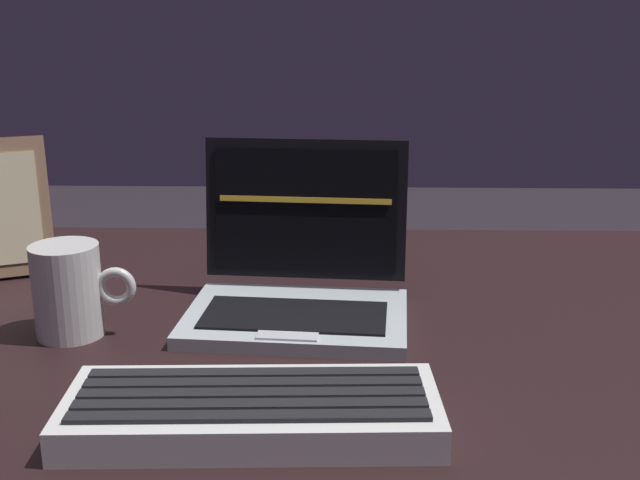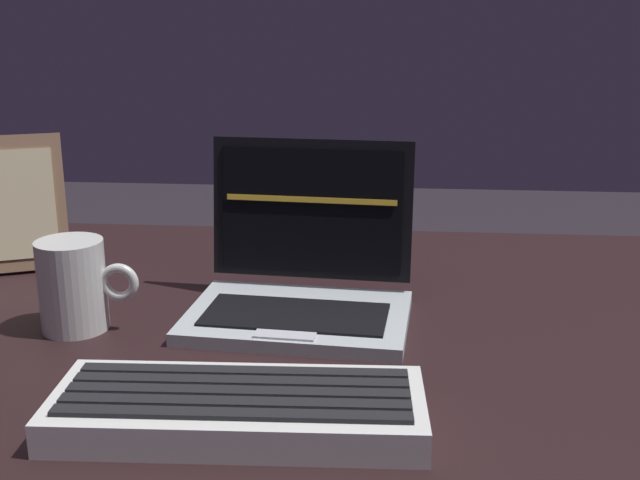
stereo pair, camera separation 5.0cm
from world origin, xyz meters
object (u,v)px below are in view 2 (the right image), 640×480
Objects in this scene: laptop_front at (302,282)px; coffee_mug at (74,285)px; external_keyboard at (238,408)px; photo_frame at (12,205)px.

coffee_mug is (-0.25, -0.06, 0.01)m from laptop_front.
photo_frame is at bearing 133.87° from external_keyboard.
external_keyboard is at bearing -46.13° from photo_frame.
photo_frame is (-0.39, 0.40, 0.08)m from external_keyboard.
laptop_front is 0.81× the size of external_keyboard.
photo_frame reaches higher than coffee_mug.
laptop_front is at bearing 14.33° from coffee_mug.
photo_frame is 0.26m from coffee_mug.
laptop_front is at bearing 83.95° from external_keyboard.
coffee_mug is (-0.22, 0.20, 0.04)m from external_keyboard.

